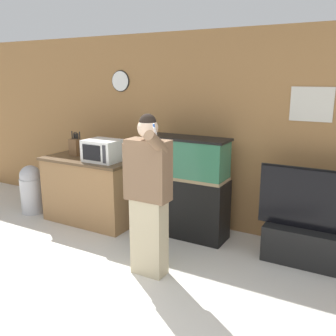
{
  "coord_description": "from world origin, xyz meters",
  "views": [
    {
      "loc": [
        1.86,
        -1.6,
        2.02
      ],
      "look_at": [
        -0.09,
        1.86,
        1.05
      ],
      "focal_mm": 40.0,
      "sensor_mm": 36.0,
      "label": 1
    }
  ],
  "objects_px": {
    "aquarium_on_stand": "(186,187)",
    "person_standing": "(148,194)",
    "microwave": "(103,151)",
    "trash_bin": "(32,189)",
    "tv_on_stand": "(312,237)",
    "counter_island": "(91,190)",
    "potted_plant": "(51,185)",
    "knife_block": "(75,147)"
  },
  "relations": [
    {
      "from": "counter_island",
      "to": "potted_plant",
      "type": "distance_m",
      "value": 1.09
    },
    {
      "from": "aquarium_on_stand",
      "to": "person_standing",
      "type": "distance_m",
      "value": 1.1
    },
    {
      "from": "aquarium_on_stand",
      "to": "person_standing",
      "type": "relative_size",
      "value": 0.77
    },
    {
      "from": "counter_island",
      "to": "person_standing",
      "type": "relative_size",
      "value": 0.8
    },
    {
      "from": "tv_on_stand",
      "to": "trash_bin",
      "type": "distance_m",
      "value": 3.98
    },
    {
      "from": "counter_island",
      "to": "potted_plant",
      "type": "bearing_deg",
      "value": 167.61
    },
    {
      "from": "person_standing",
      "to": "trash_bin",
      "type": "height_order",
      "value": "person_standing"
    },
    {
      "from": "microwave",
      "to": "trash_bin",
      "type": "relative_size",
      "value": 0.64
    },
    {
      "from": "potted_plant",
      "to": "aquarium_on_stand",
      "type": "bearing_deg",
      "value": -0.44
    },
    {
      "from": "tv_on_stand",
      "to": "person_standing",
      "type": "xyz_separation_m",
      "value": [
        -1.45,
        -1.05,
        0.56
      ]
    },
    {
      "from": "counter_island",
      "to": "trash_bin",
      "type": "distance_m",
      "value": 1.04
    },
    {
      "from": "counter_island",
      "to": "knife_block",
      "type": "distance_m",
      "value": 0.67
    },
    {
      "from": "counter_island",
      "to": "potted_plant",
      "type": "height_order",
      "value": "counter_island"
    },
    {
      "from": "knife_block",
      "to": "tv_on_stand",
      "type": "relative_size",
      "value": 0.28
    },
    {
      "from": "aquarium_on_stand",
      "to": "trash_bin",
      "type": "bearing_deg",
      "value": -170.64
    },
    {
      "from": "counter_island",
      "to": "microwave",
      "type": "bearing_deg",
      "value": -10.57
    },
    {
      "from": "aquarium_on_stand",
      "to": "person_standing",
      "type": "bearing_deg",
      "value": -84.41
    },
    {
      "from": "aquarium_on_stand",
      "to": "potted_plant",
      "type": "relative_size",
      "value": 2.36
    },
    {
      "from": "counter_island",
      "to": "knife_block",
      "type": "relative_size",
      "value": 3.9
    },
    {
      "from": "tv_on_stand",
      "to": "microwave",
      "type": "bearing_deg",
      "value": -174.7
    },
    {
      "from": "counter_island",
      "to": "trash_bin",
      "type": "relative_size",
      "value": 1.82
    },
    {
      "from": "knife_block",
      "to": "person_standing",
      "type": "height_order",
      "value": "person_standing"
    },
    {
      "from": "person_standing",
      "to": "trash_bin",
      "type": "distance_m",
      "value": 2.65
    },
    {
      "from": "tv_on_stand",
      "to": "person_standing",
      "type": "height_order",
      "value": "person_standing"
    },
    {
      "from": "knife_block",
      "to": "counter_island",
      "type": "bearing_deg",
      "value": -10.36
    },
    {
      "from": "microwave",
      "to": "aquarium_on_stand",
      "type": "height_order",
      "value": "aquarium_on_stand"
    },
    {
      "from": "microwave",
      "to": "person_standing",
      "type": "height_order",
      "value": "person_standing"
    },
    {
      "from": "person_standing",
      "to": "trash_bin",
      "type": "relative_size",
      "value": 2.29
    },
    {
      "from": "knife_block",
      "to": "potted_plant",
      "type": "relative_size",
      "value": 0.63
    },
    {
      "from": "person_standing",
      "to": "trash_bin",
      "type": "bearing_deg",
      "value": 165.07
    },
    {
      "from": "microwave",
      "to": "tv_on_stand",
      "type": "xyz_separation_m",
      "value": [
        2.66,
        0.25,
        -0.75
      ]
    },
    {
      "from": "microwave",
      "to": "tv_on_stand",
      "type": "distance_m",
      "value": 2.77
    },
    {
      "from": "aquarium_on_stand",
      "to": "potted_plant",
      "type": "xyz_separation_m",
      "value": [
        -2.45,
        0.02,
        -0.32
      ]
    },
    {
      "from": "aquarium_on_stand",
      "to": "tv_on_stand",
      "type": "distance_m",
      "value": 1.59
    },
    {
      "from": "aquarium_on_stand",
      "to": "knife_block",
      "type": "bearing_deg",
      "value": -174.8
    },
    {
      "from": "potted_plant",
      "to": "counter_island",
      "type": "bearing_deg",
      "value": -12.39
    },
    {
      "from": "knife_block",
      "to": "aquarium_on_stand",
      "type": "relative_size",
      "value": 0.27
    },
    {
      "from": "counter_island",
      "to": "knife_block",
      "type": "height_order",
      "value": "knife_block"
    },
    {
      "from": "aquarium_on_stand",
      "to": "tv_on_stand",
      "type": "relative_size",
      "value": 1.07
    },
    {
      "from": "knife_block",
      "to": "aquarium_on_stand",
      "type": "distance_m",
      "value": 1.76
    },
    {
      "from": "knife_block",
      "to": "tv_on_stand",
      "type": "xyz_separation_m",
      "value": [
        3.26,
        0.14,
        -0.73
      ]
    },
    {
      "from": "aquarium_on_stand",
      "to": "person_standing",
      "type": "height_order",
      "value": "person_standing"
    }
  ]
}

